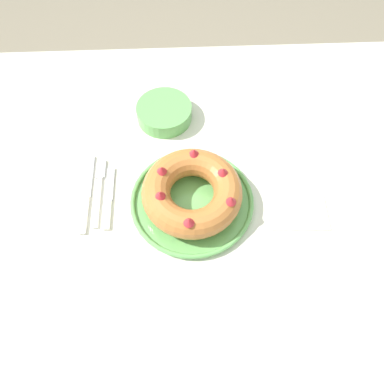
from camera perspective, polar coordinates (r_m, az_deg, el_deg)
name	(u,v)px	position (r m, az deg, el deg)	size (l,w,h in m)	color
ground_plane	(194,281)	(1.63, 0.28, -13.47)	(8.00, 8.00, 0.00)	gray
dining_table	(195,211)	(1.03, 0.44, -2.90)	(1.37, 1.14, 0.73)	silver
serving_dish	(192,201)	(0.94, 0.00, -1.37)	(0.31, 0.31, 0.02)	#6BB760
bundt_cake	(192,192)	(0.90, 0.00, 0.02)	(0.24, 0.24, 0.09)	#C67538
fork	(99,187)	(0.99, -13.94, 0.69)	(0.02, 0.20, 0.01)	white
serving_knife	(87,198)	(0.99, -15.76, -0.95)	(0.02, 0.23, 0.01)	white
cake_knife	(109,202)	(0.97, -12.59, -1.48)	(0.02, 0.18, 0.01)	white
side_bowl	(164,113)	(1.10, -4.25, 11.99)	(0.16, 0.16, 0.04)	#6BB760
napkin	(298,212)	(0.97, 15.90, -2.98)	(0.14, 0.10, 0.00)	white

